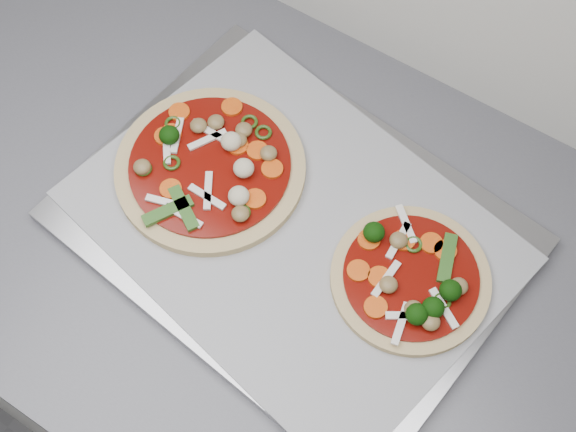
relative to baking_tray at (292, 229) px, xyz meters
The scene contains 6 objects.
base_cabinet 0.49m from the baking_tray, 11.42° to the right, with size 3.60×0.60×0.86m, color silver.
countertop 0.11m from the baking_tray, 11.42° to the right, with size 3.60×0.60×0.04m, color #5A5A61.
baking_tray is the anchor object (origin of this frame).
parchment 0.01m from the baking_tray, ahead, with size 0.46×0.33×0.00m, color #9E9EA4.
pizza_left 0.12m from the baking_tray, behind, with size 0.29×0.29×0.04m.
pizza_right 0.15m from the baking_tray, ahead, with size 0.23×0.23×0.03m.
Camera 1 is at (0.11, 0.98, 1.72)m, focal length 50.00 mm.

